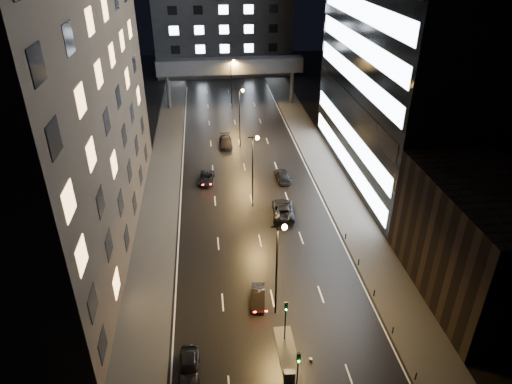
% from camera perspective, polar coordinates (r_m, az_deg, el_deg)
% --- Properties ---
extents(ground, '(160.00, 160.00, 0.00)m').
position_cam_1_polar(ground, '(71.98, -1.46, 3.13)').
color(ground, black).
rests_on(ground, ground).
extents(sidewalk_left, '(5.00, 110.00, 0.15)m').
position_cam_1_polar(sidewalk_left, '(67.63, -11.66, 0.72)').
color(sidewalk_left, '#383533').
rests_on(sidewalk_left, ground).
extents(sidewalk_right, '(5.00, 110.00, 0.15)m').
position_cam_1_polar(sidewalk_right, '(69.68, 9.23, 1.87)').
color(sidewalk_right, '#383533').
rests_on(sidewalk_right, ground).
extents(building_left, '(15.00, 48.00, 40.00)m').
position_cam_1_polar(building_left, '(52.50, -25.93, 13.50)').
color(building_left, '#2D2319').
rests_on(building_left, ground).
extents(building_right_low, '(10.00, 18.00, 12.00)m').
position_cam_1_polar(building_right_low, '(49.35, 26.12, -5.63)').
color(building_right_low, black).
rests_on(building_right_low, ground).
extents(building_right_glass, '(20.00, 36.00, 45.00)m').
position_cam_1_polar(building_right_glass, '(68.27, 21.41, 19.69)').
color(building_right_glass, black).
rests_on(building_right_glass, ground).
extents(building_far, '(34.00, 14.00, 25.00)m').
position_cam_1_polar(building_far, '(123.93, -4.21, 20.37)').
color(building_far, '#333335').
rests_on(building_far, ground).
extents(skybridge, '(30.00, 3.00, 10.00)m').
position_cam_1_polar(skybridge, '(97.34, -3.23, 15.40)').
color(skybridge, '#333335').
rests_on(skybridge, ground).
extents(median_island, '(1.60, 8.00, 0.15)m').
position_cam_1_polar(median_island, '(41.69, 4.21, -20.41)').
color(median_island, '#383533').
rests_on(median_island, ground).
extents(traffic_signal_near, '(0.28, 0.34, 4.40)m').
position_cam_1_polar(traffic_signal_near, '(41.14, 3.72, -15.07)').
color(traffic_signal_near, black).
rests_on(traffic_signal_near, median_island).
extents(traffic_signal_far, '(0.28, 0.34, 4.40)m').
position_cam_1_polar(traffic_signal_far, '(37.50, 5.26, -20.90)').
color(traffic_signal_far, black).
rests_on(traffic_signal_far, median_island).
extents(bollard_row, '(0.12, 25.12, 0.90)m').
position_cam_1_polar(bollard_row, '(46.76, 15.58, -14.17)').
color(bollard_row, black).
rests_on(bollard_row, ground).
extents(streetlight_near, '(1.45, 0.50, 10.15)m').
position_cam_1_polar(streetlight_near, '(41.48, 2.84, -8.35)').
color(streetlight_near, black).
rests_on(streetlight_near, ground).
extents(streetlight_mid_a, '(1.45, 0.50, 10.15)m').
position_cam_1_polar(streetlight_mid_a, '(58.41, -0.27, 3.68)').
color(streetlight_mid_a, black).
rests_on(streetlight_mid_a, ground).
extents(streetlight_mid_b, '(1.45, 0.50, 10.15)m').
position_cam_1_polar(streetlight_mid_b, '(76.83, -1.96, 10.13)').
color(streetlight_mid_b, black).
rests_on(streetlight_mid_b, ground).
extents(streetlight_far, '(1.45, 0.50, 10.15)m').
position_cam_1_polar(streetlight_far, '(95.88, -3.02, 14.05)').
color(streetlight_far, black).
rests_on(streetlight_far, ground).
extents(car_away_a, '(1.74, 4.27, 1.45)m').
position_cam_1_polar(car_away_a, '(40.82, -8.38, -20.76)').
color(car_away_a, black).
rests_on(car_away_a, ground).
extents(car_away_b, '(1.88, 4.03, 1.28)m').
position_cam_1_polar(car_away_b, '(46.31, 0.25, -13.00)').
color(car_away_b, black).
rests_on(car_away_b, ground).
extents(car_away_c, '(2.65, 4.81, 1.27)m').
position_cam_1_polar(car_away_c, '(67.61, -6.21, 1.73)').
color(car_away_c, black).
rests_on(car_away_c, ground).
extents(car_away_d, '(2.17, 5.23, 1.51)m').
position_cam_1_polar(car_away_d, '(79.28, -3.81, 6.25)').
color(car_away_d, black).
rests_on(car_away_d, ground).
extents(car_toward_a, '(3.21, 6.03, 1.61)m').
position_cam_1_polar(car_toward_a, '(59.36, 3.39, -2.19)').
color(car_toward_a, black).
rests_on(car_toward_a, ground).
extents(car_toward_b, '(2.15, 4.91, 1.40)m').
position_cam_1_polar(car_toward_b, '(67.93, 3.34, 2.06)').
color(car_toward_b, black).
rests_on(car_toward_b, ground).
extents(utility_cabinet, '(0.93, 0.56, 1.14)m').
position_cam_1_polar(utility_cabinet, '(39.93, 4.17, -22.00)').
color(utility_cabinet, '#4A4B4D').
rests_on(utility_cabinet, median_island).
extents(cone_a, '(0.40, 0.40, 0.47)m').
position_cam_1_polar(cone_a, '(41.81, 6.86, -20.05)').
color(cone_a, orange).
rests_on(cone_a, ground).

